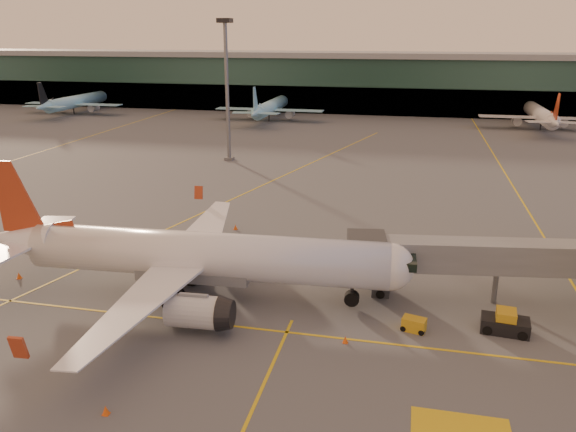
% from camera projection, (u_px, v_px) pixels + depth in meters
% --- Properties ---
extents(ground, '(600.00, 600.00, 0.00)m').
position_uv_depth(ground, '(207.00, 358.00, 41.89)').
color(ground, '#4C4F54').
rests_on(ground, ground).
extents(taxi_markings, '(100.12, 173.00, 0.01)m').
position_uv_depth(taxi_markings, '(265.00, 194.00, 84.67)').
color(taxi_markings, gold).
rests_on(taxi_markings, ground).
extents(terminal, '(400.00, 20.00, 17.60)m').
position_uv_depth(terminal, '(369.00, 82.00, 170.70)').
color(terminal, '#19382D').
rests_on(terminal, ground).
extents(mast_west_near, '(2.40, 2.40, 25.60)m').
position_uv_depth(mast_west_near, '(227.00, 80.00, 102.63)').
color(mast_west_near, slate).
rests_on(mast_west_near, ground).
extents(distant_aircraft_row, '(290.00, 34.00, 13.00)m').
position_uv_depth(distant_aircraft_row, '(285.00, 120.00, 155.69)').
color(distant_aircraft_row, '#8CD0EA').
rests_on(distant_aircraft_row, ground).
extents(main_airplane, '(40.16, 36.17, 12.12)m').
position_uv_depth(main_airplane, '(193.00, 256.00, 50.53)').
color(main_airplane, white).
rests_on(main_airplane, ground).
extents(jet_bridge, '(27.63, 7.02, 5.96)m').
position_uv_depth(jet_bridge, '(515.00, 260.00, 49.26)').
color(jet_bridge, slate).
rests_on(jet_bridge, ground).
extents(catering_truck, '(5.68, 3.19, 4.18)m').
position_uv_depth(catering_truck, '(177.00, 256.00, 54.84)').
color(catering_truck, red).
rests_on(catering_truck, ground).
extents(gpu_cart, '(2.13, 1.57, 1.12)m').
position_uv_depth(gpu_cart, '(414.00, 325.00, 45.58)').
color(gpu_cart, gold).
rests_on(gpu_cart, ground).
extents(pushback_tug, '(3.93, 2.40, 1.92)m').
position_uv_depth(pushback_tug, '(505.00, 323.00, 45.29)').
color(pushback_tug, black).
rests_on(pushback_tug, ground).
extents(cone_nose, '(0.43, 0.43, 0.54)m').
position_uv_depth(cone_nose, '(420.00, 324.00, 46.23)').
color(cone_nose, '#F2550C').
rests_on(cone_nose, ground).
extents(cone_tail, '(0.50, 0.50, 0.64)m').
position_uv_depth(cone_tail, '(19.00, 276.00, 55.35)').
color(cone_tail, '#F2550C').
rests_on(cone_tail, ground).
extents(cone_wing_right, '(0.49, 0.49, 0.63)m').
position_uv_depth(cone_wing_right, '(106.00, 410.00, 35.62)').
color(cone_wing_right, '#F2550C').
rests_on(cone_wing_right, ground).
extents(cone_wing_left, '(0.50, 0.50, 0.64)m').
position_uv_depth(cone_wing_left, '(235.00, 227.00, 69.17)').
color(cone_wing_left, '#F2550C').
rests_on(cone_wing_left, ground).
extents(cone_fwd, '(0.45, 0.45, 0.57)m').
position_uv_depth(cone_fwd, '(345.00, 340.00, 43.87)').
color(cone_fwd, '#F2550C').
rests_on(cone_fwd, ground).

